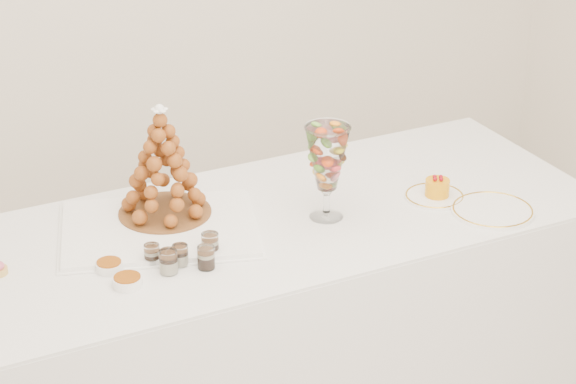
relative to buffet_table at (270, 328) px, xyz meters
name	(u,v)px	position (x,y,z in m)	size (l,w,h in m)	color
buffet_table	(270,328)	(0.00, 0.00, 0.00)	(2.18, 0.93, 0.82)	white
lace_tray	(159,229)	(-0.34, 0.07, 0.42)	(0.59, 0.44, 0.02)	white
macaron_vase	(327,159)	(0.17, -0.06, 0.61)	(0.14, 0.14, 0.31)	white
cake_plate	(434,197)	(0.56, -0.09, 0.41)	(0.20, 0.20, 0.01)	white
spare_plate	(493,211)	(0.67, -0.25, 0.41)	(0.27, 0.27, 0.01)	white
verrine_a	(152,254)	(-0.43, -0.12, 0.44)	(0.05, 0.05, 0.06)	white
verrine_b	(180,255)	(-0.35, -0.16, 0.44)	(0.05, 0.05, 0.06)	white
verrine_c	(210,244)	(-0.25, -0.14, 0.44)	(0.05, 0.05, 0.07)	white
verrine_d	(169,262)	(-0.40, -0.19, 0.44)	(0.05, 0.05, 0.07)	white
verrine_e	(206,257)	(-0.29, -0.21, 0.44)	(0.05, 0.05, 0.07)	white
ramekin_back	(109,266)	(-0.55, -0.10, 0.42)	(0.08, 0.08, 0.03)	white
ramekin_front	(127,282)	(-0.53, -0.21, 0.42)	(0.09, 0.09, 0.03)	white
croquembouche	(162,162)	(-0.30, 0.14, 0.61)	(0.30, 0.30, 0.37)	brown
mousse_cake	(437,187)	(0.57, -0.09, 0.45)	(0.08, 0.08, 0.07)	orange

